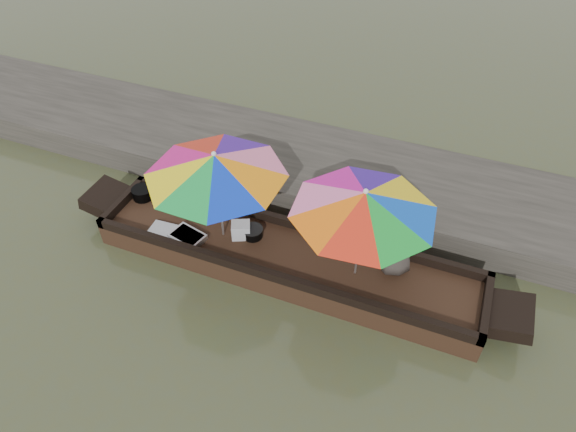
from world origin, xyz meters
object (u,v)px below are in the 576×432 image
at_px(boat_hull, 286,260).
at_px(cooking_pot, 143,193).
at_px(vendor, 400,241).
at_px(tray_scallop, 165,232).
at_px(supply_bag, 241,230).
at_px(tray_crayfish, 188,237).
at_px(charcoal_grill, 253,233).
at_px(umbrella_bow, 219,196).
at_px(umbrella_stern, 360,234).

bearing_deg(boat_hull, cooking_pot, 173.86).
bearing_deg(vendor, boat_hull, -23.99).
distance_m(boat_hull, vendor, 1.77).
height_order(tray_scallop, supply_bag, supply_bag).
distance_m(boat_hull, tray_crayfish, 1.54).
distance_m(charcoal_grill, umbrella_bow, 0.84).
height_order(tray_scallop, charcoal_grill, charcoal_grill).
bearing_deg(charcoal_grill, boat_hull, -12.36).
bearing_deg(umbrella_bow, umbrella_stern, 0.00).
relative_size(tray_crayfish, charcoal_grill, 1.73).
xyz_separation_m(tray_scallop, umbrella_stern, (2.95, 0.32, 0.74)).
relative_size(tray_scallop, supply_bag, 1.84).
bearing_deg(cooking_pot, umbrella_stern, -4.39).
distance_m(boat_hull, charcoal_grill, 0.65).
bearing_deg(cooking_pot, tray_crayfish, -26.27).
height_order(boat_hull, cooking_pot, cooking_pot).
distance_m(boat_hull, tray_scallop, 1.91).
relative_size(boat_hull, tray_scallop, 11.37).
height_order(vendor, umbrella_bow, umbrella_bow).
distance_m(cooking_pot, tray_crayfish, 1.32).
bearing_deg(tray_crayfish, umbrella_bow, 33.04).
xyz_separation_m(boat_hull, cooking_pot, (-2.68, 0.29, 0.27)).
relative_size(tray_scallop, umbrella_stern, 0.26).
bearing_deg(tray_crayfish, supply_bag, 26.05).
distance_m(tray_crayfish, vendor, 3.16).
relative_size(cooking_pot, charcoal_grill, 1.15).
xyz_separation_m(vendor, umbrella_stern, (-0.50, -0.27, 0.19)).
height_order(vendor, umbrella_stern, umbrella_stern).
distance_m(cooking_pot, umbrella_stern, 3.82).
xyz_separation_m(charcoal_grill, vendor, (2.17, 0.14, 0.51)).
distance_m(tray_crayfish, tray_scallop, 0.38).
height_order(boat_hull, charcoal_grill, charcoal_grill).
distance_m(vendor, umbrella_bow, 2.63).
bearing_deg(tray_crayfish, charcoal_grill, 25.37).
bearing_deg(vendor, charcoal_grill, -29.99).
distance_m(boat_hull, cooking_pot, 2.70).
xyz_separation_m(cooking_pot, charcoal_grill, (2.08, -0.16, -0.02)).
relative_size(cooking_pot, tray_crayfish, 0.67).
height_order(boat_hull, umbrella_bow, umbrella_bow).
relative_size(boat_hull, tray_crayfish, 11.37).
xyz_separation_m(boat_hull, supply_bag, (-0.76, 0.06, 0.30)).
distance_m(charcoal_grill, vendor, 2.23).
height_order(tray_crayfish, supply_bag, supply_bag).
xyz_separation_m(tray_scallop, umbrella_bow, (0.84, 0.32, 0.74)).
bearing_deg(umbrella_stern, supply_bag, 178.04).
bearing_deg(boat_hull, charcoal_grill, 167.64).
relative_size(umbrella_bow, umbrella_stern, 1.05).
bearing_deg(tray_scallop, charcoal_grill, 19.31).
bearing_deg(tray_crayfish, tray_scallop, -176.70).
bearing_deg(cooking_pot, tray_scallop, -37.04).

